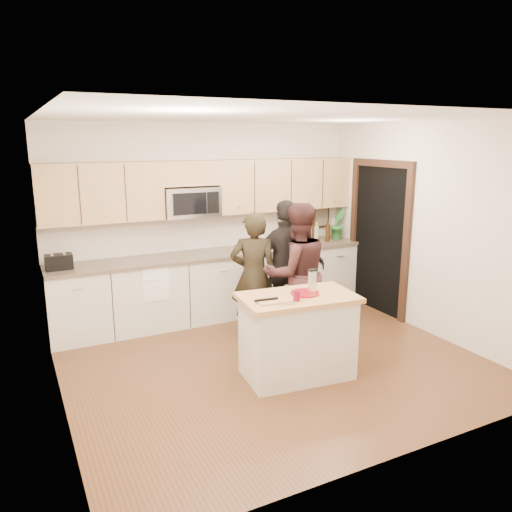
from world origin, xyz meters
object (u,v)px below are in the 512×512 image
woman_left (254,276)px  woman_right (287,268)px  toaster (59,262)px  woman_center (297,274)px  island (297,336)px

woman_left → woman_right: (0.45, -0.05, 0.06)m
toaster → woman_center: size_ratio=0.18×
woman_center → toaster: bearing=-17.6°
island → woman_center: bearing=65.8°
woman_right → woman_center: bearing=95.0°
woman_left → island: bearing=112.9°
island → toaster: toaster is taller
woman_center → island: bearing=68.0°
woman_center → woman_right: (0.03, 0.28, 0.00)m
woman_left → woman_center: bearing=167.6°
woman_left → woman_center: woman_center is taller
toaster → woman_center: bearing=-25.9°
toaster → woman_right: bearing=-20.6°
island → woman_center: woman_center is taller
island → woman_left: size_ratio=0.78×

